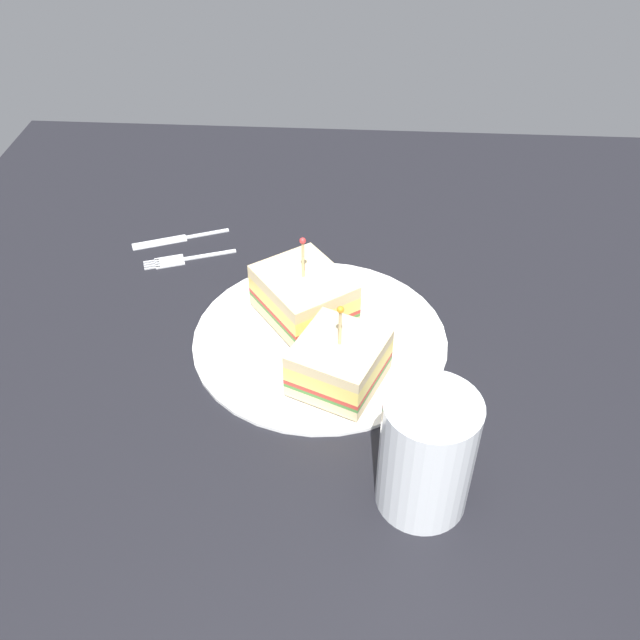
% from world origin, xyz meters
% --- Properties ---
extents(ground_plane, '(1.05, 1.05, 0.02)m').
position_xyz_m(ground_plane, '(0.00, 0.00, -0.01)').
color(ground_plane, black).
extents(plate, '(0.28, 0.28, 0.01)m').
position_xyz_m(plate, '(0.00, 0.00, 0.00)').
color(plate, white).
rests_on(plate, ground_plane).
extents(sandwich_half_front, '(0.13, 0.13, 0.10)m').
position_xyz_m(sandwich_half_front, '(0.03, 0.02, 0.04)').
color(sandwich_half_front, beige).
rests_on(sandwich_half_front, plate).
extents(sandwich_half_back, '(0.11, 0.11, 0.10)m').
position_xyz_m(sandwich_half_back, '(-0.07, -0.02, 0.03)').
color(sandwich_half_back, beige).
rests_on(sandwich_half_back, plate).
extents(drink_glass, '(0.08, 0.08, 0.12)m').
position_xyz_m(drink_glass, '(-0.20, -0.10, 0.05)').
color(drink_glass, silver).
rests_on(drink_glass, ground_plane).
extents(fork, '(0.05, 0.11, 0.00)m').
position_xyz_m(fork, '(0.14, 0.19, 0.00)').
color(fork, silver).
rests_on(fork, ground_plane).
extents(knife, '(0.06, 0.12, 0.00)m').
position_xyz_m(knife, '(0.18, 0.20, 0.00)').
color(knife, silver).
rests_on(knife, ground_plane).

